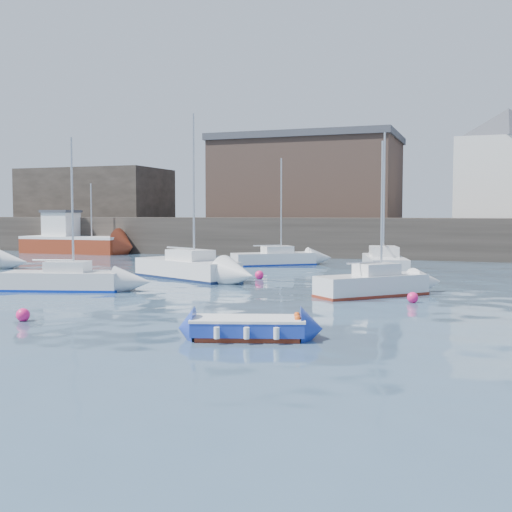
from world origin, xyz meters
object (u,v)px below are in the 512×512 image
(blue_dinghy, at_px, (248,327))
(fishing_boat, at_px, (72,240))
(sailboat_f, at_px, (384,264))
(buoy_near, at_px, (23,321))
(sailboat_a, at_px, (63,280))
(sailboat_c, at_px, (372,284))
(sailboat_b, at_px, (187,268))
(sailboat_h, at_px, (274,258))
(buoy_mid, at_px, (413,303))
(buoy_far, at_px, (259,279))

(blue_dinghy, height_order, fishing_boat, fishing_boat)
(sailboat_f, xyz_separation_m, buoy_near, (-8.35, -19.50, -0.55))
(blue_dinghy, distance_m, sailboat_f, 19.86)
(sailboat_a, xyz_separation_m, sailboat_f, (12.04, 12.44, 0.09))
(sailboat_c, distance_m, buoy_near, 13.48)
(sailboat_a, xyz_separation_m, sailboat_b, (2.81, 6.51, 0.08))
(fishing_boat, xyz_separation_m, sailboat_c, (28.55, -19.72, -0.65))
(fishing_boat, height_order, buoy_near, fishing_boat)
(blue_dinghy, height_order, sailboat_b, sailboat_b)
(fishing_boat, distance_m, sailboat_a, 27.32)
(sailboat_f, bearing_deg, fishing_boat, 160.12)
(sailboat_h, bearing_deg, fishing_boat, 162.54)
(sailboat_a, relative_size, sailboat_h, 0.96)
(sailboat_f, relative_size, buoy_mid, 18.69)
(sailboat_a, distance_m, sailboat_f, 17.32)
(sailboat_a, height_order, sailboat_f, sailboat_f)
(blue_dinghy, relative_size, sailboat_a, 0.50)
(sailboat_a, xyz_separation_m, buoy_mid, (14.73, 1.24, -0.47))
(sailboat_f, distance_m, buoy_mid, 11.53)
(sailboat_c, xyz_separation_m, sailboat_h, (-8.56, 13.44, -0.03))
(buoy_near, xyz_separation_m, buoy_far, (2.72, 14.60, 0.00))
(fishing_boat, bearing_deg, sailboat_h, -17.46)
(buoy_mid, bearing_deg, fishing_boat, 145.04)
(sailboat_h, bearing_deg, sailboat_a, -105.25)
(blue_dinghy, height_order, sailboat_c, sailboat_c)
(blue_dinghy, relative_size, sailboat_c, 0.52)
(sailboat_f, bearing_deg, sailboat_a, -134.05)
(sailboat_a, bearing_deg, sailboat_c, 11.81)
(sailboat_b, relative_size, sailboat_f, 1.06)
(fishing_boat, xyz_separation_m, buoy_far, (21.99, -14.90, -1.13))
(sailboat_c, height_order, sailboat_f, sailboat_f)
(blue_dinghy, height_order, sailboat_a, sailboat_a)
(blue_dinghy, xyz_separation_m, sailboat_f, (0.73, 19.84, 0.23))
(blue_dinghy, bearing_deg, fishing_boat, 132.03)
(buoy_mid, bearing_deg, blue_dinghy, -111.60)
(fishing_boat, relative_size, sailboat_f, 1.13)
(sailboat_b, distance_m, sailboat_h, 9.77)
(fishing_boat, bearing_deg, sailboat_f, -19.88)
(sailboat_c, height_order, sailboat_h, sailboat_h)
(sailboat_b, distance_m, buoy_near, 13.61)
(sailboat_b, relative_size, buoy_near, 19.73)
(sailboat_a, bearing_deg, buoy_mid, 4.82)
(blue_dinghy, bearing_deg, buoy_near, 177.45)
(blue_dinghy, xyz_separation_m, sailboat_b, (-8.50, 13.91, 0.22))
(buoy_far, bearing_deg, blue_dinghy, -71.83)
(sailboat_b, xyz_separation_m, buoy_near, (0.88, -13.57, -0.54))
(sailboat_b, relative_size, buoy_mid, 19.90)
(buoy_near, bearing_deg, sailboat_f, 66.83)
(sailboat_b, bearing_deg, sailboat_a, -113.37)
(sailboat_a, bearing_deg, buoy_far, 49.62)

